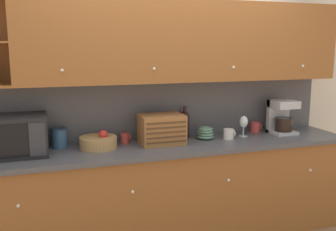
# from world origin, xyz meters

# --- Properties ---
(ground_plane) EXTENTS (24.00, 24.00, 0.00)m
(ground_plane) POSITION_xyz_m (0.00, 0.00, 0.00)
(ground_plane) COLOR #896647
(wall_back) EXTENTS (5.80, 0.06, 2.60)m
(wall_back) POSITION_xyz_m (0.00, 0.03, 1.30)
(wall_back) COLOR silver
(wall_back) RESTS_ON ground_plane
(counter_unit) EXTENTS (3.42, 0.62, 0.90)m
(counter_unit) POSITION_xyz_m (0.00, -0.29, 0.45)
(counter_unit) COLOR #935628
(counter_unit) RESTS_ON ground_plane
(backsplash_panel) EXTENTS (3.40, 0.01, 0.55)m
(backsplash_panel) POSITION_xyz_m (0.00, -0.01, 1.18)
(backsplash_panel) COLOR #4C4C51
(backsplash_panel) RESTS_ON counter_unit
(upper_cabinets) EXTENTS (3.40, 0.34, 0.71)m
(upper_cabinets) POSITION_xyz_m (0.15, -0.16, 1.80)
(upper_cabinets) COLOR #935628
(upper_cabinets) RESTS_ON backsplash_panel
(microwave) EXTENTS (0.55, 0.39, 0.32)m
(microwave) POSITION_xyz_m (-1.31, -0.23, 1.06)
(microwave) COLOR black
(microwave) RESTS_ON counter_unit
(storage_canister) EXTENTS (0.14, 0.14, 0.17)m
(storage_canister) POSITION_xyz_m (-0.95, -0.10, 0.99)
(storage_canister) COLOR #33567A
(storage_canister) RESTS_ON counter_unit
(fruit_basket) EXTENTS (0.32, 0.32, 0.16)m
(fruit_basket) POSITION_xyz_m (-0.63, -0.21, 0.96)
(fruit_basket) COLOR #A87F4C
(fruit_basket) RESTS_ON counter_unit
(mug_blue_second) EXTENTS (0.09, 0.08, 0.09)m
(mug_blue_second) POSITION_xyz_m (-0.38, -0.12, 0.95)
(mug_blue_second) COLOR #B73D38
(mug_blue_second) RESTS_ON counter_unit
(bread_box) EXTENTS (0.39, 0.28, 0.26)m
(bread_box) POSITION_xyz_m (-0.07, -0.24, 1.04)
(bread_box) COLOR #996033
(bread_box) RESTS_ON counter_unit
(wine_bottle) EXTENTS (0.09, 0.09, 0.30)m
(wine_bottle) POSITION_xyz_m (0.21, -0.08, 1.04)
(wine_bottle) COLOR black
(wine_bottle) RESTS_ON counter_unit
(bowl_stack_on_counter) EXTENTS (0.17, 0.17, 0.12)m
(bowl_stack_on_counter) POSITION_xyz_m (0.37, -0.20, 0.96)
(bowl_stack_on_counter) COLOR slate
(bowl_stack_on_counter) RESTS_ON counter_unit
(mug) EXTENTS (0.11, 0.09, 0.10)m
(mug) POSITION_xyz_m (0.58, -0.27, 0.95)
(mug) COLOR silver
(mug) RESTS_ON counter_unit
(wine_glass) EXTENTS (0.08, 0.08, 0.20)m
(wine_glass) POSITION_xyz_m (0.76, -0.23, 1.04)
(wine_glass) COLOR silver
(wine_glass) RESTS_ON counter_unit
(mug_patterned_third) EXTENTS (0.11, 0.10, 0.11)m
(mug_patterned_third) POSITION_xyz_m (0.97, -0.11, 0.96)
(mug_patterned_third) COLOR #B73D38
(mug_patterned_third) RESTS_ON counter_unit
(coffee_maker) EXTENTS (0.24, 0.23, 0.34)m
(coffee_maker) POSITION_xyz_m (1.20, -0.22, 1.07)
(coffee_maker) COLOR #B7B7BC
(coffee_maker) RESTS_ON counter_unit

